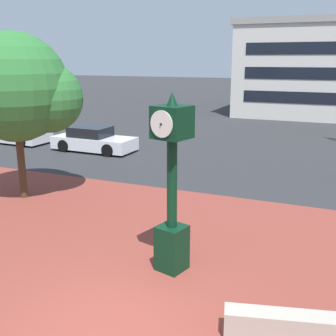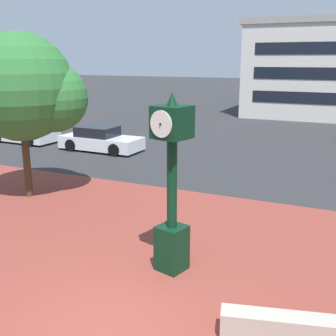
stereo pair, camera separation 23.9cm
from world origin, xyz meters
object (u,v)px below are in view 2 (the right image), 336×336
at_px(plaza_tree, 27,90).
at_px(car_street_mid, 24,132).
at_px(car_street_near, 100,140).
at_px(street_clock, 172,187).

relative_size(plaza_tree, car_street_mid, 1.38).
bearing_deg(plaza_tree, car_street_mid, 135.33).
bearing_deg(car_street_near, street_clock, 41.77).
bearing_deg(car_street_near, plaza_tree, 17.40).
distance_m(street_clock, plaza_tree, 7.38).
distance_m(car_street_near, car_street_mid, 5.41).
relative_size(street_clock, car_street_near, 0.92).
relative_size(street_clock, car_street_mid, 1.00).
bearing_deg(street_clock, plaza_tree, 171.23).
relative_size(car_street_near, car_street_mid, 1.08).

